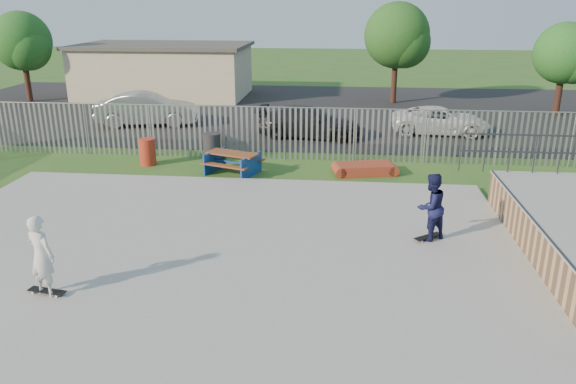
# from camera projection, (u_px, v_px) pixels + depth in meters

# --- Properties ---
(ground) EXTENTS (120.00, 120.00, 0.00)m
(ground) POSITION_uv_depth(u_px,v_px,m) (202.00, 262.00, 13.06)
(ground) COLOR #2E6322
(ground) RESTS_ON ground
(concrete_slab) EXTENTS (15.00, 12.00, 0.15)m
(concrete_slab) POSITION_uv_depth(u_px,v_px,m) (202.00, 259.00, 13.04)
(concrete_slab) COLOR #989893
(concrete_slab) RESTS_ON ground
(fence) EXTENTS (26.04, 16.02, 2.00)m
(fence) POSITION_uv_depth(u_px,v_px,m) (269.00, 167.00, 16.96)
(fence) COLOR gray
(fence) RESTS_ON ground
(picnic_table) EXTENTS (2.18, 2.00, 0.75)m
(picnic_table) POSITION_uv_depth(u_px,v_px,m) (233.00, 163.00, 19.57)
(picnic_table) COLOR brown
(picnic_table) RESTS_ON ground
(funbox) EXTENTS (2.01, 1.31, 0.37)m
(funbox) POSITION_uv_depth(u_px,v_px,m) (365.00, 169.00, 19.56)
(funbox) COLOR maroon
(funbox) RESTS_ON ground
(trash_bin_red) EXTENTS (0.59, 0.59, 0.98)m
(trash_bin_red) POSITION_uv_depth(u_px,v_px,m) (148.00, 152.00, 20.58)
(trash_bin_red) COLOR #A92C1A
(trash_bin_red) RESTS_ON ground
(trash_bin_grey) EXTENTS (0.64, 0.64, 1.07)m
(trash_bin_grey) POSITION_uv_depth(u_px,v_px,m) (212.00, 148.00, 20.97)
(trash_bin_grey) COLOR #262628
(trash_bin_grey) RESTS_ON ground
(parking_lot) EXTENTS (40.00, 18.00, 0.02)m
(parking_lot) POSITION_uv_depth(u_px,v_px,m) (286.00, 110.00, 30.94)
(parking_lot) COLOR black
(parking_lot) RESTS_ON ground
(car_silver) EXTENTS (4.98, 2.52, 1.57)m
(car_silver) POSITION_uv_depth(u_px,v_px,m) (147.00, 109.00, 26.87)
(car_silver) COLOR #B0B1B5
(car_silver) RESTS_ON parking_lot
(car_dark) EXTENTS (4.76, 2.32, 1.33)m
(car_dark) POSITION_uv_depth(u_px,v_px,m) (309.00, 122.00, 24.57)
(car_dark) COLOR black
(car_dark) RESTS_ON parking_lot
(car_white) EXTENTS (4.45, 2.26, 1.20)m
(car_white) POSITION_uv_depth(u_px,v_px,m) (441.00, 120.00, 25.24)
(car_white) COLOR white
(car_white) RESTS_ON parking_lot
(building) EXTENTS (10.40, 6.40, 3.20)m
(building) POSITION_uv_depth(u_px,v_px,m) (165.00, 70.00, 34.93)
(building) COLOR beige
(building) RESTS_ON ground
(tree_left) EXTENTS (3.37, 3.37, 5.19)m
(tree_left) POSITION_uv_depth(u_px,v_px,m) (22.00, 41.00, 32.33)
(tree_left) COLOR #44251B
(tree_left) RESTS_ON ground
(tree_mid) EXTENTS (3.70, 3.70, 5.71)m
(tree_mid) POSITION_uv_depth(u_px,v_px,m) (397.00, 35.00, 31.79)
(tree_mid) COLOR #3C2118
(tree_mid) RESTS_ON ground
(tree_right) EXTENTS (3.08, 3.08, 4.75)m
(tree_right) POSITION_uv_depth(u_px,v_px,m) (565.00, 53.00, 28.36)
(tree_right) COLOR #391F17
(tree_right) RESTS_ON ground
(skateboard_a) EXTENTS (0.76, 0.64, 0.08)m
(skateboard_a) POSITION_uv_depth(u_px,v_px,m) (428.00, 237.00, 13.94)
(skateboard_a) COLOR black
(skateboard_a) RESTS_ON concrete_slab
(skateboard_b) EXTENTS (0.82, 0.34, 0.08)m
(skateboard_b) POSITION_uv_depth(u_px,v_px,m) (47.00, 292.00, 11.34)
(skateboard_b) COLOR black
(skateboard_b) RESTS_ON concrete_slab
(skater_navy) EXTENTS (1.04, 1.01, 1.69)m
(skater_navy) POSITION_uv_depth(u_px,v_px,m) (431.00, 207.00, 13.67)
(skater_navy) COLOR #151742
(skater_navy) RESTS_ON concrete_slab
(skater_white) EXTENTS (0.72, 0.59, 1.69)m
(skater_white) POSITION_uv_depth(u_px,v_px,m) (41.00, 256.00, 11.08)
(skater_white) COLOR silver
(skater_white) RESTS_ON concrete_slab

